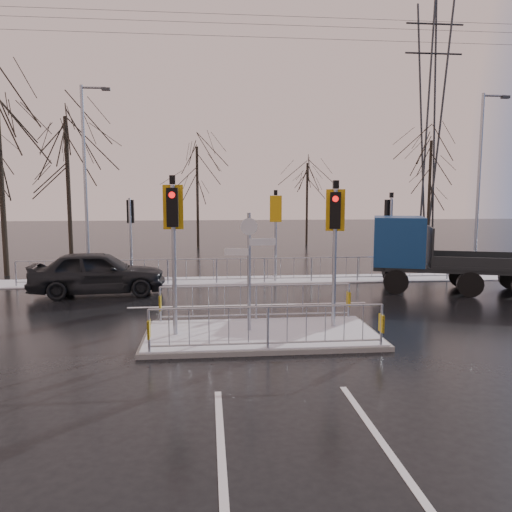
{
  "coord_description": "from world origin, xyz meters",
  "views": [
    {
      "loc": [
        -1.36,
        -12.49,
        3.68
      ],
      "look_at": [
        0.12,
        2.67,
        1.8
      ],
      "focal_mm": 35.0,
      "sensor_mm": 36.0,
      "label": 1
    }
  ],
  "objects": [
    {
      "name": "tree_far_c",
      "position": [
        14.0,
        21.0,
        5.15
      ],
      "size": [
        4.0,
        4.0,
        7.55
      ],
      "color": "black",
      "rests_on": "ground"
    },
    {
      "name": "lane_markings",
      "position": [
        0.0,
        -0.33,
        0.0
      ],
      "size": [
        8.0,
        11.38,
        0.01
      ],
      "color": "silver",
      "rests_on": "ground"
    },
    {
      "name": "tree_near_b",
      "position": [
        -8.0,
        12.5,
        5.15
      ],
      "size": [
        4.0,
        4.0,
        7.55
      ],
      "color": "black",
      "rests_on": "ground"
    },
    {
      "name": "far_kerb_fixtures",
      "position": [
        0.29,
        8.09,
        1.02
      ],
      "size": [
        18.0,
        0.65,
        3.83
      ],
      "color": "#9CA2AB",
      "rests_on": "ground"
    },
    {
      "name": "traffic_island",
      "position": [
        -0.01,
        0.01,
        0.39
      ],
      "size": [
        6.0,
        3.04,
        4.15
      ],
      "color": "slate",
      "rests_on": "ground"
    },
    {
      "name": "car_far_lane",
      "position": [
        -5.39,
        6.16,
        0.82
      ],
      "size": [
        4.98,
        2.36,
        1.65
      ],
      "primitive_type": "imported",
      "rotation": [
        0.0,
        0.0,
        1.66
      ],
      "color": "black",
      "rests_on": "ground"
    },
    {
      "name": "ground",
      "position": [
        0.0,
        0.0,
        0.0
      ],
      "size": [
        120.0,
        120.0,
        0.0
      ],
      "primitive_type": "plane",
      "color": "black",
      "rests_on": "ground"
    },
    {
      "name": "snow_verge",
      "position": [
        0.0,
        8.6,
        0.02
      ],
      "size": [
        30.0,
        2.0,
        0.04
      ],
      "primitive_type": "cube",
      "color": "silver",
      "rests_on": "ground"
    },
    {
      "name": "flatbed_truck",
      "position": [
        6.84,
        5.84,
        1.5
      ],
      "size": [
        6.49,
        4.05,
        2.83
      ],
      "color": "black",
      "rests_on": "ground"
    },
    {
      "name": "tree_far_a",
      "position": [
        -2.0,
        22.0,
        4.82
      ],
      "size": [
        3.75,
        3.75,
        7.08
      ],
      "color": "black",
      "rests_on": "ground"
    },
    {
      "name": "street_lamp_left",
      "position": [
        -6.43,
        9.5,
        4.49
      ],
      "size": [
        1.25,
        0.18,
        8.2
      ],
      "color": "#9CA2AB",
      "rests_on": "ground"
    },
    {
      "name": "street_lamp_right",
      "position": [
        10.57,
        8.5,
        4.39
      ],
      "size": [
        1.25,
        0.18,
        8.0
      ],
      "color": "#9CA2AB",
      "rests_on": "ground"
    },
    {
      "name": "tree_far_b",
      "position": [
        6.0,
        24.0,
        4.18
      ],
      "size": [
        3.25,
        3.25,
        6.14
      ],
      "color": "black",
      "rests_on": "ground"
    },
    {
      "name": "pylon_wires",
      "position": [
        16.88,
        30.0,
        11.03
      ],
      "size": [
        70.0,
        2.38,
        19.97
      ],
      "color": "#2D3033",
      "rests_on": "ground"
    }
  ]
}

